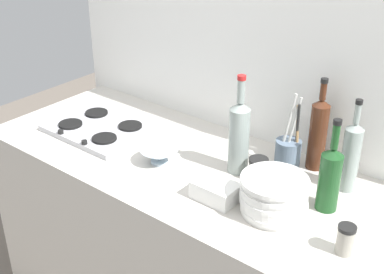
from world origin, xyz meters
name	(u,v)px	position (x,y,z in m)	size (l,w,h in m)	color
counter_block	(192,255)	(0.00, 0.00, 0.45)	(1.80, 0.70, 0.90)	beige
backsplash_panel	(248,91)	(0.00, 0.38, 1.09)	(1.90, 0.06, 2.17)	white
stovetop_hob	(100,128)	(-0.50, -0.03, 0.91)	(0.44, 0.34, 0.04)	#B2B2B7
plate_stack	(274,195)	(0.41, -0.08, 0.97)	(0.23, 0.23, 0.13)	white
wine_bottle_leftmost	(318,133)	(0.38, 0.28, 1.05)	(0.07, 0.07, 0.36)	#472314
wine_bottle_mid_left	(239,136)	(0.16, 0.07, 1.05)	(0.08, 0.08, 0.39)	gray
wine_bottle_mid_right	(351,155)	(0.54, 0.21, 1.04)	(0.06, 0.06, 0.35)	gray
wine_bottle_rightmost	(330,177)	(0.54, 0.06, 1.02)	(0.07, 0.07, 0.33)	#19471E
mixing_bowl	(159,155)	(-0.11, -0.07, 0.93)	(0.15, 0.15, 0.06)	silver
butter_dish	(216,191)	(0.21, -0.14, 0.93)	(0.16, 0.11, 0.07)	white
utensil_crock	(288,153)	(0.30, 0.20, 0.97)	(0.10, 0.10, 0.31)	slate
condiment_jar_front	(258,169)	(0.26, 0.07, 0.94)	(0.07, 0.07, 0.08)	#9E998C
condiment_jar_rear	(345,240)	(0.68, -0.12, 0.95)	(0.06, 0.06, 0.10)	#9E998C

